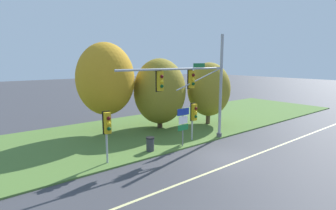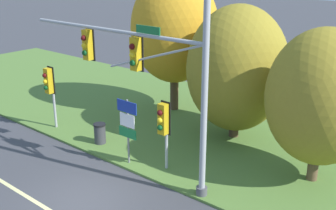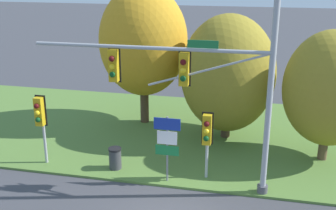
# 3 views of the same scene
# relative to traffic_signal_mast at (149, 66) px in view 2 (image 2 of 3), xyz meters

# --- Properties ---
(ground_plane) EXTENTS (160.00, 160.00, 0.00)m
(ground_plane) POSITION_rel_traffic_signal_mast_xyz_m (-0.67, -2.78, -4.39)
(ground_plane) COLOR #3D3D42
(grass_verge) EXTENTS (48.00, 11.50, 0.10)m
(grass_verge) POSITION_rel_traffic_signal_mast_xyz_m (-0.67, 5.47, -4.34)
(grass_verge) COLOR #517533
(grass_verge) RESTS_ON ground
(traffic_signal_mast) EXTENTS (9.07, 0.49, 7.85)m
(traffic_signal_mast) POSITION_rel_traffic_signal_mast_xyz_m (0.00, 0.00, 0.00)
(traffic_signal_mast) COLOR #9EA0A5
(traffic_signal_mast) RESTS_ON grass_verge
(pedestrian_signal_near_kerb) EXTENTS (0.46, 0.55, 2.83)m
(pedestrian_signal_near_kerb) POSITION_rel_traffic_signal_mast_xyz_m (0.17, 0.57, -2.28)
(pedestrian_signal_near_kerb) COLOR #9EA0A5
(pedestrian_signal_near_kerb) RESTS_ON grass_verge
(pedestrian_signal_further_along) EXTENTS (0.46, 0.55, 3.10)m
(pedestrian_signal_further_along) POSITION_rel_traffic_signal_mast_xyz_m (-6.84, 0.38, -2.05)
(pedestrian_signal_further_along) COLOR #9EA0A5
(pedestrian_signal_further_along) RESTS_ON grass_verge
(route_sign_post) EXTENTS (1.05, 0.08, 2.72)m
(route_sign_post) POSITION_rel_traffic_signal_mast_xyz_m (-1.32, 0.10, -2.54)
(route_sign_post) COLOR slate
(route_sign_post) RESTS_ON grass_verge
(tree_nearest_road) EXTENTS (4.62, 4.62, 7.36)m
(tree_nearest_road) POSITION_rel_traffic_signal_mast_xyz_m (-4.02, 6.39, 0.17)
(tree_nearest_road) COLOR #4C3823
(tree_nearest_road) RESTS_ON grass_verge
(tree_left_of_mast) EXTENTS (4.57, 4.57, 6.12)m
(tree_left_of_mast) POSITION_rel_traffic_signal_mast_xyz_m (0.52, 5.25, -1.03)
(tree_left_of_mast) COLOR #423021
(tree_left_of_mast) RESTS_ON grass_verge
(tree_behind_signpost) EXTENTS (4.00, 4.00, 5.77)m
(tree_behind_signpost) POSITION_rel_traffic_signal_mast_xyz_m (4.99, 3.59, -1.03)
(tree_behind_signpost) COLOR brown
(tree_behind_signpost) RESTS_ON grass_verge
(trash_bin) EXTENTS (0.56, 0.56, 0.93)m
(trash_bin) POSITION_rel_traffic_signal_mast_xyz_m (-3.71, 0.67, -3.82)
(trash_bin) COLOR #38383D
(trash_bin) RESTS_ON grass_verge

